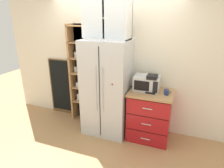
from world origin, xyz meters
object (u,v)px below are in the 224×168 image
at_px(refrigerator, 107,88).
at_px(coffee_maker, 152,83).
at_px(microwave, 147,83).
at_px(mug_navy, 166,92).
at_px(chalkboard_menu, 62,87).
at_px(bottle_green, 152,85).

bearing_deg(refrigerator, coffee_maker, 3.25).
distance_m(refrigerator, microwave, 0.75).
relative_size(refrigerator, microwave, 4.08).
xyz_separation_m(refrigerator, mug_navy, (1.08, -0.01, 0.07)).
xyz_separation_m(microwave, chalkboard_menu, (-1.96, 0.23, -0.41)).
xyz_separation_m(coffee_maker, chalkboard_menu, (-2.06, 0.27, -0.43)).
height_order(coffee_maker, mug_navy, coffee_maker).
relative_size(coffee_maker, chalkboard_menu, 0.24).
bearing_deg(refrigerator, bottle_green, 2.47).
height_order(refrigerator, chalkboard_menu, refrigerator).
relative_size(refrigerator, chalkboard_menu, 1.40).
distance_m(mug_navy, chalkboard_menu, 2.37).
height_order(coffee_maker, bottle_green, coffee_maker).
distance_m(refrigerator, chalkboard_menu, 1.30).
bearing_deg(chalkboard_menu, microwave, -6.58).
bearing_deg(microwave, refrigerator, -173.02).
bearing_deg(microwave, coffee_maker, -23.27).
bearing_deg(coffee_maker, bottle_green, -90.00).
distance_m(mug_navy, bottle_green, 0.27).
height_order(refrigerator, microwave, refrigerator).
bearing_deg(bottle_green, microwave, 151.39).
bearing_deg(microwave, chalkboard_menu, 173.42).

